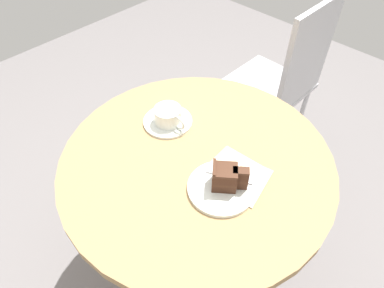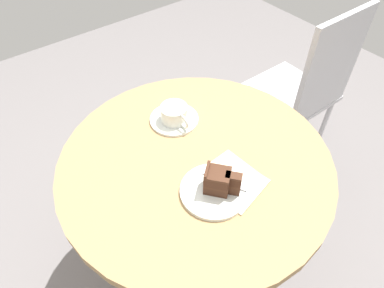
{
  "view_description": "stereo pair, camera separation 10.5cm",
  "coord_description": "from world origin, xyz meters",
  "px_view_note": "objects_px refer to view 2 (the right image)",
  "views": [
    {
      "loc": [
        0.47,
        -0.51,
        1.5
      ],
      "look_at": [
        -0.03,
        0.01,
        0.74
      ],
      "focal_mm": 32.0,
      "sensor_mm": 36.0,
      "label": 1
    },
    {
      "loc": [
        0.54,
        -0.43,
        1.5
      ],
      "look_at": [
        -0.03,
        0.01,
        0.74
      ],
      "focal_mm": 32.0,
      "sensor_mm": 36.0,
      "label": 2
    }
  ],
  "objects_px": {
    "coffee_cup": "(174,113)",
    "fork": "(230,182)",
    "cake_plate": "(214,191)",
    "napkin": "(231,181)",
    "teaspoon": "(185,112)",
    "saucer": "(174,119)",
    "cafe_chair": "(307,86)",
    "cake_slice": "(220,181)"
  },
  "relations": [
    {
      "from": "cake_plate",
      "to": "cafe_chair",
      "type": "height_order",
      "value": "cafe_chair"
    },
    {
      "from": "saucer",
      "to": "cake_plate",
      "type": "distance_m",
      "value": 0.33
    },
    {
      "from": "teaspoon",
      "to": "fork",
      "type": "relative_size",
      "value": 0.69
    },
    {
      "from": "fork",
      "to": "napkin",
      "type": "distance_m",
      "value": 0.02
    },
    {
      "from": "coffee_cup",
      "to": "teaspoon",
      "type": "relative_size",
      "value": 1.39
    },
    {
      "from": "saucer",
      "to": "cafe_chair",
      "type": "distance_m",
      "value": 0.75
    },
    {
      "from": "cake_plate",
      "to": "napkin",
      "type": "height_order",
      "value": "cake_plate"
    },
    {
      "from": "cake_plate",
      "to": "cake_slice",
      "type": "bearing_deg",
      "value": 63.89
    },
    {
      "from": "cafe_chair",
      "to": "napkin",
      "type": "bearing_deg",
      "value": 21.11
    },
    {
      "from": "cake_slice",
      "to": "fork",
      "type": "bearing_deg",
      "value": 83.57
    },
    {
      "from": "teaspoon",
      "to": "cafe_chair",
      "type": "bearing_deg",
      "value": 57.64
    },
    {
      "from": "cake_plate",
      "to": "cafe_chair",
      "type": "distance_m",
      "value": 0.88
    },
    {
      "from": "coffee_cup",
      "to": "cafe_chair",
      "type": "xyz_separation_m",
      "value": [
        0.03,
        0.73,
        -0.21
      ]
    },
    {
      "from": "coffee_cup",
      "to": "cake_plate",
      "type": "height_order",
      "value": "coffee_cup"
    },
    {
      "from": "saucer",
      "to": "cake_plate",
      "type": "xyz_separation_m",
      "value": [
        0.31,
        -0.09,
        0.0
      ]
    },
    {
      "from": "coffee_cup",
      "to": "fork",
      "type": "distance_m",
      "value": 0.32
    },
    {
      "from": "teaspoon",
      "to": "fork",
      "type": "height_order",
      "value": "fork"
    },
    {
      "from": "coffee_cup",
      "to": "cake_slice",
      "type": "relative_size",
      "value": 1.2
    },
    {
      "from": "coffee_cup",
      "to": "cake_slice",
      "type": "distance_m",
      "value": 0.32
    },
    {
      "from": "napkin",
      "to": "teaspoon",
      "type": "bearing_deg",
      "value": 167.53
    },
    {
      "from": "cafe_chair",
      "to": "saucer",
      "type": "bearing_deg",
      "value": -2.31
    },
    {
      "from": "coffee_cup",
      "to": "cafe_chair",
      "type": "bearing_deg",
      "value": 87.92
    },
    {
      "from": "teaspoon",
      "to": "cake_slice",
      "type": "height_order",
      "value": "cake_slice"
    },
    {
      "from": "saucer",
      "to": "coffee_cup",
      "type": "distance_m",
      "value": 0.04
    },
    {
      "from": "napkin",
      "to": "cafe_chair",
      "type": "bearing_deg",
      "value": 110.68
    },
    {
      "from": "coffee_cup",
      "to": "cafe_chair",
      "type": "height_order",
      "value": "cafe_chair"
    },
    {
      "from": "coffee_cup",
      "to": "napkin",
      "type": "xyz_separation_m",
      "value": [
        0.31,
        -0.02,
        -0.04
      ]
    },
    {
      "from": "coffee_cup",
      "to": "napkin",
      "type": "bearing_deg",
      "value": -3.44
    },
    {
      "from": "cake_plate",
      "to": "fork",
      "type": "bearing_deg",
      "value": 78.34
    },
    {
      "from": "cake_plate",
      "to": "coffee_cup",
      "type": "bearing_deg",
      "value": 164.55
    },
    {
      "from": "cafe_chair",
      "to": "teaspoon",
      "type": "bearing_deg",
      "value": -2.73
    },
    {
      "from": "saucer",
      "to": "coffee_cup",
      "type": "bearing_deg",
      "value": -19.93
    },
    {
      "from": "saucer",
      "to": "cake_plate",
      "type": "relative_size",
      "value": 0.87
    },
    {
      "from": "saucer",
      "to": "teaspoon",
      "type": "height_order",
      "value": "teaspoon"
    },
    {
      "from": "fork",
      "to": "cafe_chair",
      "type": "relative_size",
      "value": 0.14
    },
    {
      "from": "cake_plate",
      "to": "cake_slice",
      "type": "distance_m",
      "value": 0.05
    },
    {
      "from": "saucer",
      "to": "cake_slice",
      "type": "height_order",
      "value": "cake_slice"
    },
    {
      "from": "saucer",
      "to": "cafe_chair",
      "type": "bearing_deg",
      "value": 87.26
    },
    {
      "from": "saucer",
      "to": "cafe_chair",
      "type": "height_order",
      "value": "cafe_chair"
    },
    {
      "from": "saucer",
      "to": "napkin",
      "type": "bearing_deg",
      "value": -3.89
    },
    {
      "from": "saucer",
      "to": "teaspoon",
      "type": "xyz_separation_m",
      "value": [
        -0.0,
        0.05,
        0.01
      ]
    },
    {
      "from": "coffee_cup",
      "to": "teaspoon",
      "type": "distance_m",
      "value": 0.06
    }
  ]
}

